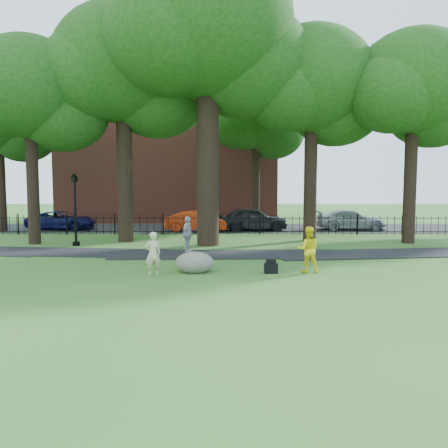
{
  "coord_description": "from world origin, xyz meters",
  "views": [
    {
      "loc": [
        0.96,
        -14.87,
        2.95
      ],
      "look_at": [
        0.85,
        2.0,
        1.51
      ],
      "focal_mm": 35.0,
      "sensor_mm": 36.0,
      "label": 1
    }
  ],
  "objects_px": {
    "man": "(308,249)",
    "red_sedan": "(196,221)",
    "woman": "(153,254)",
    "big_tree": "(210,39)",
    "boulder": "(195,261)",
    "lamppost": "(75,210)"
  },
  "relations": [
    {
      "from": "man",
      "to": "red_sedan",
      "type": "distance_m",
      "value": 14.43
    },
    {
      "from": "red_sedan",
      "to": "boulder",
      "type": "bearing_deg",
      "value": -173.9
    },
    {
      "from": "big_tree",
      "to": "woman",
      "type": "height_order",
      "value": "big_tree"
    },
    {
      "from": "lamppost",
      "to": "red_sedan",
      "type": "relative_size",
      "value": 0.88
    },
    {
      "from": "boulder",
      "to": "big_tree",
      "type": "bearing_deg",
      "value": 87.65
    },
    {
      "from": "big_tree",
      "to": "red_sedan",
      "type": "bearing_deg",
      "value": 100.23
    },
    {
      "from": "man",
      "to": "boulder",
      "type": "distance_m",
      "value": 3.94
    },
    {
      "from": "woman",
      "to": "lamppost",
      "type": "height_order",
      "value": "lamppost"
    },
    {
      "from": "man",
      "to": "big_tree",
      "type": "bearing_deg",
      "value": -58.29
    },
    {
      "from": "man",
      "to": "woman",
      "type": "bearing_deg",
      "value": 11.01
    },
    {
      "from": "big_tree",
      "to": "woman",
      "type": "bearing_deg",
      "value": -102.04
    },
    {
      "from": "big_tree",
      "to": "lamppost",
      "type": "xyz_separation_m",
      "value": [
        -6.75,
        -0.29,
        -8.37
      ]
    },
    {
      "from": "big_tree",
      "to": "boulder",
      "type": "distance_m",
      "value": 12.05
    },
    {
      "from": "big_tree",
      "to": "woman",
      "type": "relative_size",
      "value": 9.83
    },
    {
      "from": "man",
      "to": "boulder",
      "type": "relative_size",
      "value": 1.2
    },
    {
      "from": "red_sedan",
      "to": "lamppost",
      "type": "bearing_deg",
      "value": 143.3
    },
    {
      "from": "woman",
      "to": "lamppost",
      "type": "distance_m",
      "value": 9.02
    },
    {
      "from": "red_sedan",
      "to": "big_tree",
      "type": "bearing_deg",
      "value": -167.43
    },
    {
      "from": "man",
      "to": "red_sedan",
      "type": "xyz_separation_m",
      "value": [
        -4.82,
        13.6,
        -0.12
      ]
    },
    {
      "from": "big_tree",
      "to": "red_sedan",
      "type": "xyz_separation_m",
      "value": [
        -1.19,
        6.57,
        -9.47
      ]
    },
    {
      "from": "man",
      "to": "boulder",
      "type": "height_order",
      "value": "man"
    },
    {
      "from": "woman",
      "to": "boulder",
      "type": "height_order",
      "value": "woman"
    }
  ]
}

